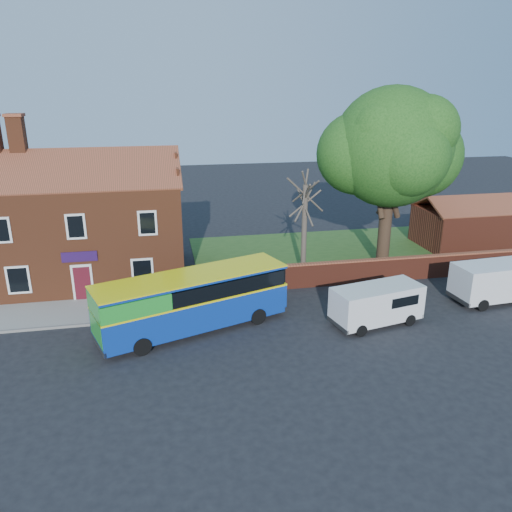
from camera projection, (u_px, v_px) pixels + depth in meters
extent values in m
plane|color=black|center=(216.00, 351.00, 24.18)|extent=(120.00, 120.00, 0.00)
cube|color=gray|center=(81.00, 312.00, 28.23)|extent=(18.00, 3.50, 0.12)
cube|color=slate|center=(76.00, 326.00, 26.61)|extent=(18.00, 0.15, 0.14)
cube|color=#426B28|center=(363.00, 252.00, 38.59)|extent=(26.00, 12.00, 0.04)
cube|color=brown|center=(87.00, 230.00, 32.53)|extent=(12.00, 8.00, 6.50)
cube|color=brown|center=(75.00, 170.00, 29.30)|extent=(12.30, 4.08, 2.16)
cube|color=brown|center=(84.00, 160.00, 33.01)|extent=(12.30, 4.08, 2.16)
cube|color=brown|center=(17.00, 135.00, 29.92)|extent=(0.90, 0.90, 2.20)
cube|color=black|center=(76.00, 227.00, 28.35)|extent=(1.10, 0.06, 1.50)
cube|color=#4C0F19|center=(83.00, 284.00, 29.47)|extent=(0.95, 0.04, 2.10)
cube|color=silver|center=(83.00, 283.00, 29.48)|extent=(1.20, 0.06, 2.30)
cube|color=#250E40|center=(79.00, 257.00, 28.91)|extent=(2.00, 0.06, 0.60)
cube|color=maroon|center=(400.00, 269.00, 32.78)|extent=(22.00, 0.30, 1.50)
cube|color=brown|center=(401.00, 258.00, 32.52)|extent=(22.00, 0.38, 0.10)
cube|color=maroon|center=(471.00, 227.00, 39.74)|extent=(8.00, 5.00, 3.00)
cube|color=brown|center=(484.00, 206.00, 37.91)|extent=(8.20, 2.56, 1.24)
cube|color=brown|center=(465.00, 199.00, 40.23)|extent=(8.20, 2.56, 1.24)
cube|color=#0D3499|center=(194.00, 309.00, 26.00)|extent=(10.29, 5.71, 1.59)
cube|color=yellow|center=(193.00, 295.00, 25.74)|extent=(10.31, 5.74, 0.10)
cube|color=black|center=(192.00, 287.00, 25.58)|extent=(9.92, 5.60, 0.80)
cube|color=green|center=(129.00, 300.00, 23.99)|extent=(4.06, 3.54, 0.85)
cube|color=#0D3499|center=(192.00, 277.00, 25.41)|extent=(10.29, 5.71, 0.14)
cube|color=yellow|center=(192.00, 276.00, 25.38)|extent=(10.34, 5.76, 0.06)
cylinder|color=black|center=(142.00, 346.00, 23.73)|extent=(0.94, 0.57, 0.90)
cylinder|color=black|center=(127.00, 327.00, 25.64)|extent=(0.94, 0.57, 0.90)
cylinder|color=black|center=(258.00, 316.00, 26.81)|extent=(0.94, 0.57, 0.90)
cylinder|color=black|center=(237.00, 301.00, 28.72)|extent=(0.94, 0.57, 0.90)
cube|color=white|center=(377.00, 303.00, 26.61)|extent=(5.15, 2.92, 1.84)
cube|color=black|center=(410.00, 292.00, 27.32)|extent=(0.42, 1.63, 0.73)
cube|color=black|center=(411.00, 310.00, 27.76)|extent=(0.50, 1.92, 0.23)
cylinder|color=black|center=(361.00, 331.00, 25.53)|extent=(0.67, 0.35, 0.64)
cylinder|color=black|center=(342.00, 316.00, 27.11)|extent=(0.67, 0.35, 0.64)
cylinder|color=black|center=(410.00, 320.00, 26.68)|extent=(0.67, 0.35, 0.64)
cylinder|color=black|center=(388.00, 307.00, 28.27)|extent=(0.67, 0.35, 0.64)
cube|color=white|center=(498.00, 280.00, 29.42)|extent=(5.48, 2.51, 2.03)
cylinder|color=black|center=(483.00, 305.00, 28.40)|extent=(0.72, 0.27, 0.70)
cylinder|color=black|center=(460.00, 292.00, 30.24)|extent=(0.72, 0.27, 0.70)
cylinder|color=black|center=(507.00, 286.00, 31.08)|extent=(0.72, 0.27, 0.70)
cylinder|color=black|center=(385.00, 231.00, 35.01)|extent=(0.89, 0.89, 5.10)
sphere|color=#3A7324|center=(392.00, 147.00, 33.13)|extent=(7.98, 7.98, 7.98)
sphere|color=#3A7324|center=(420.00, 156.00, 34.18)|extent=(5.76, 5.76, 5.76)
sphere|color=#3A7324|center=(358.00, 154.00, 33.51)|extent=(5.54, 5.54, 5.54)
cylinder|color=#4C4238|center=(304.00, 232.00, 32.75)|extent=(0.36, 0.36, 6.22)
cylinder|color=#4C4238|center=(305.00, 198.00, 32.03)|extent=(0.37, 3.04, 2.44)
cylinder|color=#4C4238|center=(305.00, 202.00, 32.10)|extent=(1.59, 2.24, 2.24)
cylinder|color=#4C4238|center=(305.00, 195.00, 31.96)|extent=(2.55, 1.17, 2.48)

